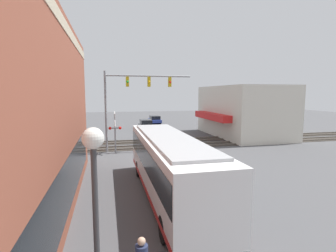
# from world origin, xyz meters

# --- Properties ---
(ground_plane) EXTENTS (120.00, 120.00, 0.00)m
(ground_plane) POSITION_xyz_m (0.00, 0.00, 0.00)
(ground_plane) COLOR #4C4C4F
(shop_building) EXTENTS (13.15, 8.59, 6.38)m
(shop_building) POSITION_xyz_m (10.85, -11.16, 3.18)
(shop_building) COLOR beige
(shop_building) RESTS_ON ground
(city_bus) EXTENTS (11.94, 2.59, 3.25)m
(city_bus) POSITION_xyz_m (-6.96, 2.80, 1.80)
(city_bus) COLOR white
(city_bus) RESTS_ON ground
(traffic_signal_gantry) EXTENTS (0.42, 8.11, 7.46)m
(traffic_signal_gantry) POSITION_xyz_m (4.61, 3.58, 5.55)
(traffic_signal_gantry) COLOR gray
(traffic_signal_gantry) RESTS_ON ground
(crossing_signal) EXTENTS (1.41, 1.18, 3.81)m
(crossing_signal) POSITION_xyz_m (4.21, 5.21, 2.30)
(crossing_signal) COLOR gray
(crossing_signal) RESTS_ON ground
(streetlamp) EXTENTS (0.44, 0.44, 4.76)m
(streetlamp) POSITION_xyz_m (-14.65, 6.15, 2.85)
(streetlamp) COLOR #38383A
(streetlamp) RESTS_ON ground
(rail_track_near) EXTENTS (2.60, 60.00, 0.15)m
(rail_track_near) POSITION_xyz_m (6.00, 0.00, 0.03)
(rail_track_near) COLOR #332D28
(rail_track_near) RESTS_ON ground
(rail_track_far) EXTENTS (2.60, 60.00, 0.15)m
(rail_track_far) POSITION_xyz_m (9.20, 0.00, 0.03)
(rail_track_far) COLOR #332D28
(rail_track_far) RESTS_ON ground
(parked_car_silver) EXTENTS (4.87, 1.82, 1.46)m
(parked_car_silver) POSITION_xyz_m (10.70, 0.20, 0.68)
(parked_car_silver) COLOR #B7B7BC
(parked_car_silver) RESTS_ON ground
(parked_car_grey) EXTENTS (4.52, 1.82, 1.52)m
(parked_car_grey) POSITION_xyz_m (19.44, 0.20, 0.70)
(parked_car_grey) COLOR slate
(parked_car_grey) RESTS_ON ground
(parked_car_blue) EXTENTS (4.65, 1.82, 1.42)m
(parked_car_blue) POSITION_xyz_m (27.27, -2.60, 0.66)
(parked_car_blue) COLOR navy
(parked_car_blue) RESTS_ON ground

